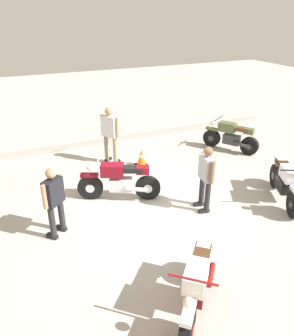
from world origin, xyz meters
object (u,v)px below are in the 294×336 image
at_px(motorcycle_silver_cruiser, 285,182).
at_px(motorcycle_cream_vintage, 197,285).
at_px(person_in_white_shirt, 110,132).
at_px(person_in_gray_shirt, 206,175).
at_px(person_in_black_shirt, 54,199).
at_px(traffic_cone, 142,158).
at_px(motorcycle_maroon_cruiser, 119,181).
at_px(motorcycle_olive_vintage, 231,137).

xyz_separation_m(motorcycle_silver_cruiser, motorcycle_cream_vintage, (-3.80, -1.98, -0.03)).
relative_size(person_in_white_shirt, person_in_gray_shirt, 1.11).
height_order(motorcycle_cream_vintage, person_in_black_shirt, person_in_black_shirt).
xyz_separation_m(motorcycle_cream_vintage, traffic_cone, (1.36, 5.33, -0.23)).
bearing_deg(traffic_cone, motorcycle_maroon_cruiser, -128.90).
height_order(motorcycle_olive_vintage, motorcycle_cream_vintage, same).
bearing_deg(motorcycle_olive_vintage, person_in_gray_shirt, 102.58).
distance_m(motorcycle_silver_cruiser, person_in_gray_shirt, 2.14).
height_order(motorcycle_maroon_cruiser, motorcycle_cream_vintage, motorcycle_maroon_cruiser).
bearing_deg(person_in_white_shirt, motorcycle_silver_cruiser, -82.97).
xyz_separation_m(motorcycle_silver_cruiser, traffic_cone, (-2.44, 3.35, -0.26)).
bearing_deg(person_in_black_shirt, person_in_white_shirt, -77.97).
bearing_deg(motorcycle_silver_cruiser, person_in_black_shirt, -71.40).
bearing_deg(person_in_gray_shirt, motorcycle_silver_cruiser, 175.50).
distance_m(person_in_white_shirt, traffic_cone, 1.25).
distance_m(person_in_gray_shirt, traffic_cone, 2.97).
height_order(motorcycle_olive_vintage, person_in_gray_shirt, person_in_gray_shirt).
bearing_deg(person_in_white_shirt, motorcycle_maroon_cruiser, -135.44).
xyz_separation_m(motorcycle_cream_vintage, person_in_black_shirt, (-1.65, 2.86, 0.39)).
relative_size(motorcycle_maroon_cruiser, motorcycle_cream_vintage, 1.25).
bearing_deg(motorcycle_maroon_cruiser, person_in_gray_shirt, 167.96).
bearing_deg(motorcycle_cream_vintage, person_in_gray_shirt, -173.47).
xyz_separation_m(person_in_black_shirt, traffic_cone, (3.01, 2.47, -0.62)).
relative_size(person_in_gray_shirt, traffic_cone, 3.04).
xyz_separation_m(motorcycle_olive_vintage, traffic_cone, (-3.25, 0.11, -0.23)).
xyz_separation_m(motorcycle_cream_vintage, person_in_gray_shirt, (1.75, 2.46, 0.42)).
bearing_deg(traffic_cone, motorcycle_cream_vintage, -104.29).
relative_size(motorcycle_silver_cruiser, person_in_white_shirt, 1.07).
relative_size(person_in_black_shirt, person_in_gray_shirt, 0.97).
bearing_deg(motorcycle_maroon_cruiser, person_in_white_shirt, -78.54).
bearing_deg(motorcycle_maroon_cruiser, traffic_cone, -104.27).
xyz_separation_m(motorcycle_silver_cruiser, person_in_white_shirt, (-3.23, 3.94, 0.51)).
height_order(motorcycle_olive_vintage, traffic_cone, motorcycle_olive_vintage).
xyz_separation_m(person_in_white_shirt, traffic_cone, (0.79, -0.59, -0.77)).
bearing_deg(motorcycle_silver_cruiser, person_in_gray_shirt, -75.31).
relative_size(motorcycle_cream_vintage, person_in_gray_shirt, 0.96).
bearing_deg(motorcycle_cream_vintage, person_in_white_shirt, -143.48).
distance_m(motorcycle_maroon_cruiser, person_in_black_shirt, 1.94).
bearing_deg(person_in_black_shirt, motorcycle_cream_vintage, 167.94).
relative_size(motorcycle_olive_vintage, person_in_gray_shirt, 1.08).
bearing_deg(traffic_cone, person_in_gray_shirt, -82.20).
distance_m(motorcycle_olive_vintage, person_in_gray_shirt, 4.00).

